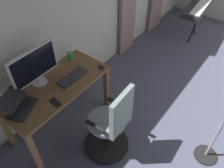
{
  "coord_description": "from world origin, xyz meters",
  "views": [
    {
      "loc": [
        2.61,
        -0.82,
        2.68
      ],
      "look_at": [
        1.15,
        -1.94,
        0.89
      ],
      "focal_mm": 36.97,
      "sensor_mm": 36.0,
      "label": 1
    }
  ],
  "objects_px": {
    "computer_keyboard": "(73,77)",
    "mug_tea": "(70,56)",
    "desk": "(57,92)",
    "laptop": "(18,105)",
    "computer_mouse": "(101,67)",
    "computer_monitor": "(34,66)",
    "cell_phone_face_up": "(55,102)",
    "piano_keyboard": "(201,5)",
    "office_chair": "(111,125)"
  },
  "relations": [
    {
      "from": "laptop",
      "to": "office_chair",
      "type": "bearing_deg",
      "value": 102.39
    },
    {
      "from": "cell_phone_face_up",
      "to": "desk",
      "type": "bearing_deg",
      "value": -125.9
    },
    {
      "from": "computer_keyboard",
      "to": "computer_mouse",
      "type": "height_order",
      "value": "computer_mouse"
    },
    {
      "from": "computer_monitor",
      "to": "laptop",
      "type": "relative_size",
      "value": 1.46
    },
    {
      "from": "computer_keyboard",
      "to": "laptop",
      "type": "bearing_deg",
      "value": -9.26
    },
    {
      "from": "desk",
      "to": "computer_monitor",
      "type": "xyz_separation_m",
      "value": [
        0.08,
        -0.19,
        0.37
      ]
    },
    {
      "from": "computer_monitor",
      "to": "mug_tea",
      "type": "xyz_separation_m",
      "value": [
        -0.55,
        -0.03,
        -0.21
      ]
    },
    {
      "from": "piano_keyboard",
      "to": "cell_phone_face_up",
      "type": "bearing_deg",
      "value": -10.52
    },
    {
      "from": "piano_keyboard",
      "to": "mug_tea",
      "type": "bearing_deg",
      "value": -20.62
    },
    {
      "from": "laptop",
      "to": "mug_tea",
      "type": "distance_m",
      "value": 0.96
    },
    {
      "from": "office_chair",
      "to": "computer_monitor",
      "type": "xyz_separation_m",
      "value": [
        0.18,
        -0.95,
        0.52
      ]
    },
    {
      "from": "office_chair",
      "to": "laptop",
      "type": "distance_m",
      "value": 1.04
    },
    {
      "from": "computer_monitor",
      "to": "computer_keyboard",
      "type": "relative_size",
      "value": 1.54
    },
    {
      "from": "mug_tea",
      "to": "desk",
      "type": "bearing_deg",
      "value": 24.52
    },
    {
      "from": "cell_phone_face_up",
      "to": "piano_keyboard",
      "type": "xyz_separation_m",
      "value": [
        -3.31,
        0.32,
        -0.02
      ]
    },
    {
      "from": "laptop",
      "to": "mug_tea",
      "type": "height_order",
      "value": "laptop"
    },
    {
      "from": "computer_mouse",
      "to": "cell_phone_face_up",
      "type": "relative_size",
      "value": 0.69
    },
    {
      "from": "office_chair",
      "to": "laptop",
      "type": "relative_size",
      "value": 2.56
    },
    {
      "from": "computer_mouse",
      "to": "piano_keyboard",
      "type": "relative_size",
      "value": 0.08
    },
    {
      "from": "computer_monitor",
      "to": "computer_keyboard",
      "type": "xyz_separation_m",
      "value": [
        -0.3,
        0.26,
        -0.25
      ]
    },
    {
      "from": "office_chair",
      "to": "piano_keyboard",
      "type": "height_order",
      "value": "office_chair"
    },
    {
      "from": "desk",
      "to": "piano_keyboard",
      "type": "distance_m",
      "value": 3.18
    },
    {
      "from": "laptop",
      "to": "cell_phone_face_up",
      "type": "relative_size",
      "value": 2.93
    },
    {
      "from": "mug_tea",
      "to": "piano_keyboard",
      "type": "bearing_deg",
      "value": 164.43
    },
    {
      "from": "computer_keyboard",
      "to": "laptop",
      "type": "xyz_separation_m",
      "value": [
        0.7,
        -0.11,
        0.04
      ]
    },
    {
      "from": "cell_phone_face_up",
      "to": "mug_tea",
      "type": "distance_m",
      "value": 0.78
    },
    {
      "from": "laptop",
      "to": "cell_phone_face_up",
      "type": "bearing_deg",
      "value": 116.34
    },
    {
      "from": "desk",
      "to": "computer_keyboard",
      "type": "bearing_deg",
      "value": 162.18
    },
    {
      "from": "laptop",
      "to": "computer_mouse",
      "type": "bearing_deg",
      "value": 142.33
    },
    {
      "from": "laptop",
      "to": "piano_keyboard",
      "type": "distance_m",
      "value": 3.65
    },
    {
      "from": "computer_keyboard",
      "to": "cell_phone_face_up",
      "type": "bearing_deg",
      "value": 18.22
    },
    {
      "from": "office_chair",
      "to": "mug_tea",
      "type": "xyz_separation_m",
      "value": [
        -0.37,
        -0.98,
        0.31
      ]
    },
    {
      "from": "desk",
      "to": "mug_tea",
      "type": "bearing_deg",
      "value": -155.48
    },
    {
      "from": "computer_monitor",
      "to": "computer_mouse",
      "type": "bearing_deg",
      "value": 147.63
    },
    {
      "from": "laptop",
      "to": "computer_mouse",
      "type": "distance_m",
      "value": 1.09
    },
    {
      "from": "desk",
      "to": "laptop",
      "type": "height_order",
      "value": "laptop"
    },
    {
      "from": "computer_keyboard",
      "to": "piano_keyboard",
      "type": "bearing_deg",
      "value": 171.17
    },
    {
      "from": "office_chair",
      "to": "computer_monitor",
      "type": "height_order",
      "value": "computer_monitor"
    },
    {
      "from": "laptop",
      "to": "computer_keyboard",
      "type": "bearing_deg",
      "value": 147.54
    },
    {
      "from": "computer_monitor",
      "to": "mug_tea",
      "type": "bearing_deg",
      "value": -177.06
    },
    {
      "from": "cell_phone_face_up",
      "to": "mug_tea",
      "type": "relative_size",
      "value": 1.1
    },
    {
      "from": "office_chair",
      "to": "mug_tea",
      "type": "height_order",
      "value": "office_chair"
    },
    {
      "from": "computer_monitor",
      "to": "laptop",
      "type": "bearing_deg",
      "value": 20.36
    },
    {
      "from": "computer_monitor",
      "to": "laptop",
      "type": "xyz_separation_m",
      "value": [
        0.39,
        0.15,
        -0.21
      ]
    },
    {
      "from": "laptop",
      "to": "computer_mouse",
      "type": "height_order",
      "value": "laptop"
    },
    {
      "from": "office_chair",
      "to": "cell_phone_face_up",
      "type": "relative_size",
      "value": 7.51
    },
    {
      "from": "desk",
      "to": "cell_phone_face_up",
      "type": "relative_size",
      "value": 9.34
    },
    {
      "from": "computer_monitor",
      "to": "mug_tea",
      "type": "relative_size",
      "value": 4.69
    },
    {
      "from": "computer_keyboard",
      "to": "mug_tea",
      "type": "bearing_deg",
      "value": -130.93
    },
    {
      "from": "computer_monitor",
      "to": "computer_keyboard",
      "type": "distance_m",
      "value": 0.47
    }
  ]
}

